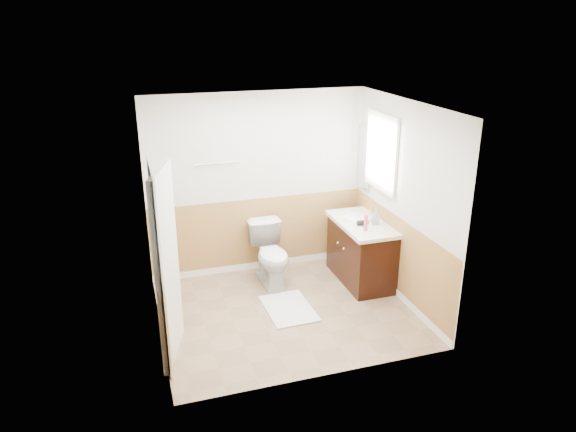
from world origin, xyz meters
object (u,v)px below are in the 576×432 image
object	(u,v)px
toilet	(271,255)
vanity_cabinet	(361,253)
bath_mat	(289,309)
soap_dispenser	(375,217)
lotion_bottle	(366,223)

from	to	relation	value
toilet	vanity_cabinet	distance (m)	1.21
bath_mat	soap_dispenser	size ratio (longest dim) A/B	4.06
vanity_cabinet	lotion_bottle	world-z (taller)	lotion_bottle
vanity_cabinet	lotion_bottle	bearing A→B (deg)	-108.69
toilet	lotion_bottle	xyz separation A→B (m)	(1.07, -0.61, 0.56)
toilet	lotion_bottle	distance (m)	1.35
vanity_cabinet	soap_dispenser	bearing A→B (deg)	-44.23
toilet	lotion_bottle	bearing A→B (deg)	-31.04
lotion_bottle	vanity_cabinet	bearing A→B (deg)	71.31
bath_mat	vanity_cabinet	distance (m)	1.32
toilet	vanity_cabinet	xyz separation A→B (m)	(1.17, -0.31, -0.00)
bath_mat	toilet	bearing A→B (deg)	90.00
soap_dispenser	bath_mat	bearing A→B (deg)	-165.11
soap_dispenser	lotion_bottle	bearing A→B (deg)	-140.89
vanity_cabinet	soap_dispenser	xyz separation A→B (m)	(0.12, -0.12, 0.55)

